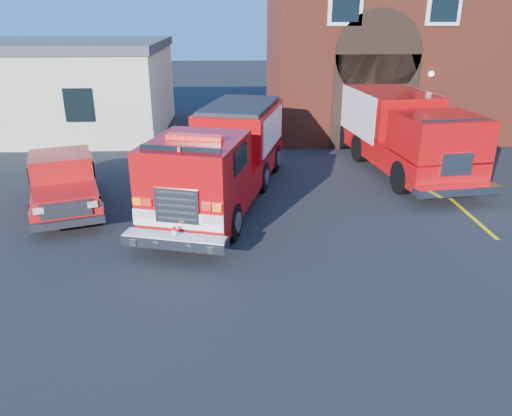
{
  "coord_description": "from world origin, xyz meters",
  "views": [
    {
      "loc": [
        -0.47,
        -12.27,
        5.73
      ],
      "look_at": [
        0.0,
        -1.2,
        1.3
      ],
      "focal_mm": 35.0,
      "sensor_mm": 36.0,
      "label": 1
    }
  ],
  "objects_px": {
    "pickup_truck": "(63,180)",
    "secondary_truck": "(399,128)",
    "fire_station": "(420,40)",
    "fire_engine": "(224,156)",
    "side_building": "(61,87)"
  },
  "relations": [
    {
      "from": "fire_station",
      "to": "fire_engine",
      "type": "xyz_separation_m",
      "value": [
        -9.82,
        -11.04,
        -2.84
      ]
    },
    {
      "from": "side_building",
      "to": "fire_station",
      "type": "bearing_deg",
      "value": 3.14
    },
    {
      "from": "fire_station",
      "to": "side_building",
      "type": "distance_m",
      "value": 18.13
    },
    {
      "from": "fire_station",
      "to": "side_building",
      "type": "xyz_separation_m",
      "value": [
        -17.99,
        -0.99,
        -2.05
      ]
    },
    {
      "from": "pickup_truck",
      "to": "secondary_truck",
      "type": "xyz_separation_m",
      "value": [
        11.55,
        3.63,
        0.7
      ]
    },
    {
      "from": "pickup_truck",
      "to": "secondary_truck",
      "type": "bearing_deg",
      "value": 17.43
    },
    {
      "from": "fire_engine",
      "to": "secondary_truck",
      "type": "xyz_separation_m",
      "value": [
        6.59,
        3.26,
        0.1
      ]
    },
    {
      "from": "secondary_truck",
      "to": "pickup_truck",
      "type": "bearing_deg",
      "value": -162.57
    },
    {
      "from": "fire_station",
      "to": "fire_engine",
      "type": "distance_m",
      "value": 15.04
    },
    {
      "from": "fire_engine",
      "to": "pickup_truck",
      "type": "height_order",
      "value": "fire_engine"
    },
    {
      "from": "fire_engine",
      "to": "secondary_truck",
      "type": "relative_size",
      "value": 1.04
    },
    {
      "from": "pickup_truck",
      "to": "fire_engine",
      "type": "bearing_deg",
      "value": 4.27
    },
    {
      "from": "pickup_truck",
      "to": "secondary_truck",
      "type": "relative_size",
      "value": 0.63
    },
    {
      "from": "side_building",
      "to": "pickup_truck",
      "type": "bearing_deg",
      "value": -72.92
    },
    {
      "from": "fire_station",
      "to": "side_building",
      "type": "height_order",
      "value": "fire_station"
    }
  ]
}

